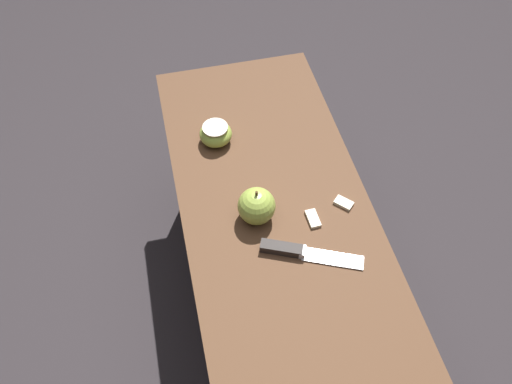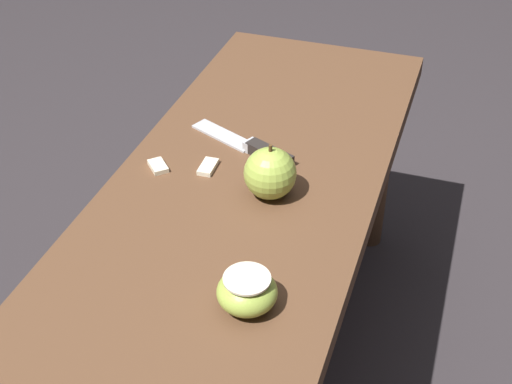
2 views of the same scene
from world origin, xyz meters
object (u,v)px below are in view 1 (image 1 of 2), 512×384
at_px(wooden_bench, 279,240).
at_px(apple_whole, 257,206).
at_px(apple_cut, 216,134).
at_px(knife, 296,251).

distance_m(wooden_bench, apple_whole, 0.13).
bearing_deg(apple_cut, knife, -163.27).
xyz_separation_m(wooden_bench, apple_cut, (0.26, 0.09, 0.10)).
height_order(wooden_bench, knife, knife).
distance_m(wooden_bench, knife, 0.12).
height_order(knife, apple_cut, apple_cut).
xyz_separation_m(wooden_bench, apple_whole, (0.03, 0.05, 0.11)).
bearing_deg(knife, wooden_bench, 121.43).
bearing_deg(apple_whole, wooden_bench, -118.79).
bearing_deg(wooden_bench, knife, -172.26).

